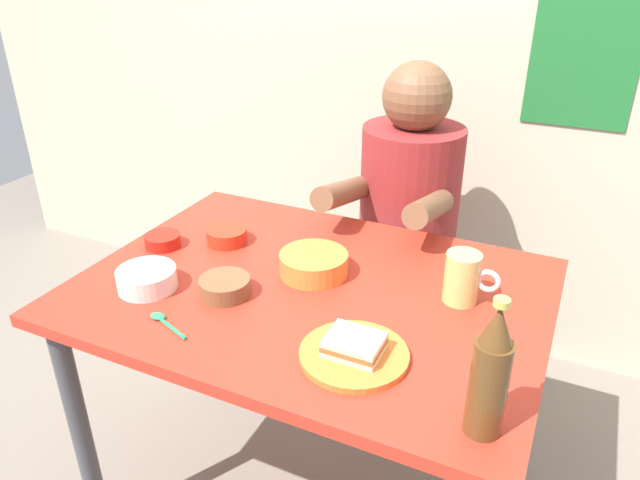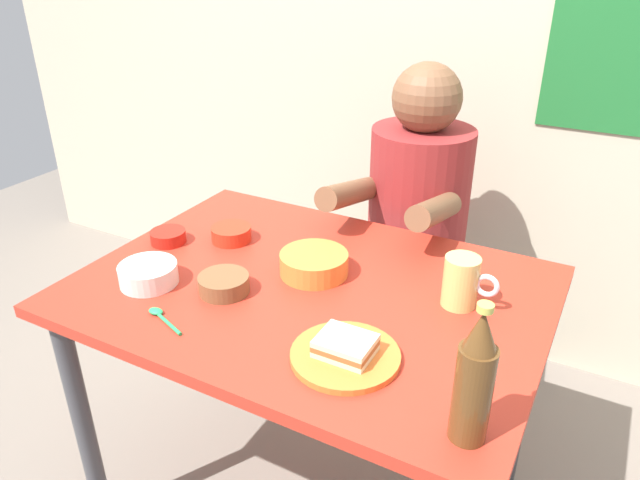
% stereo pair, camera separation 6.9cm
% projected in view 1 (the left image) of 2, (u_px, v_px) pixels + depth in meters
% --- Properties ---
extents(wall_back, '(4.40, 0.09, 2.60)m').
position_uv_depth(wall_back, '(445.00, 0.00, 2.01)').
color(wall_back, '#BCB299').
rests_on(wall_back, ground).
extents(dining_table, '(1.10, 0.80, 0.74)m').
position_uv_depth(dining_table, '(311.00, 318.00, 1.47)').
color(dining_table, '#B72D1E').
rests_on(dining_table, ground).
extents(stool, '(0.34, 0.34, 0.45)m').
position_uv_depth(stool, '(402.00, 299.00, 2.09)').
color(stool, '#4C4C51').
rests_on(stool, ground).
extents(person_seated, '(0.33, 0.56, 0.72)m').
position_uv_depth(person_seated, '(409.00, 191.00, 1.89)').
color(person_seated, maroon).
rests_on(person_seated, stool).
extents(plate_orange, '(0.22, 0.22, 0.01)m').
position_uv_depth(plate_orange, '(354.00, 355.00, 1.17)').
color(plate_orange, orange).
rests_on(plate_orange, dining_table).
extents(sandwich, '(0.11, 0.09, 0.04)m').
position_uv_depth(sandwich, '(354.00, 345.00, 1.16)').
color(sandwich, beige).
rests_on(sandwich, plate_orange).
extents(beer_mug, '(0.13, 0.08, 0.12)m').
position_uv_depth(beer_mug, '(463.00, 278.00, 1.34)').
color(beer_mug, '#D1BC66').
rests_on(beer_mug, dining_table).
extents(beer_bottle, '(0.06, 0.06, 0.26)m').
position_uv_depth(beer_bottle, '(490.00, 374.00, 0.95)').
color(beer_bottle, '#593819').
rests_on(beer_bottle, dining_table).
extents(sauce_bowl_chili, '(0.11, 0.11, 0.04)m').
position_uv_depth(sauce_bowl_chili, '(227.00, 235.00, 1.62)').
color(sauce_bowl_chili, red).
rests_on(sauce_bowl_chili, dining_table).
extents(condiment_bowl_brown, '(0.12, 0.12, 0.04)m').
position_uv_depth(condiment_bowl_brown, '(225.00, 286.00, 1.38)').
color(condiment_bowl_brown, brown).
rests_on(condiment_bowl_brown, dining_table).
extents(rice_bowl_white, '(0.14, 0.14, 0.05)m').
position_uv_depth(rice_bowl_white, '(147.00, 278.00, 1.40)').
color(rice_bowl_white, silver).
rests_on(rice_bowl_white, dining_table).
extents(sambal_bowl_red, '(0.10, 0.10, 0.03)m').
position_uv_depth(sambal_bowl_red, '(163.00, 240.00, 1.60)').
color(sambal_bowl_red, '#B21E14').
rests_on(sambal_bowl_red, dining_table).
extents(soup_bowl_orange, '(0.17, 0.17, 0.05)m').
position_uv_depth(soup_bowl_orange, '(314.00, 263.00, 1.46)').
color(soup_bowl_orange, orange).
rests_on(soup_bowl_orange, dining_table).
extents(spoon, '(0.12, 0.05, 0.01)m').
position_uv_depth(spoon, '(163.00, 321.00, 1.28)').
color(spoon, '#26A559').
rests_on(spoon, dining_table).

